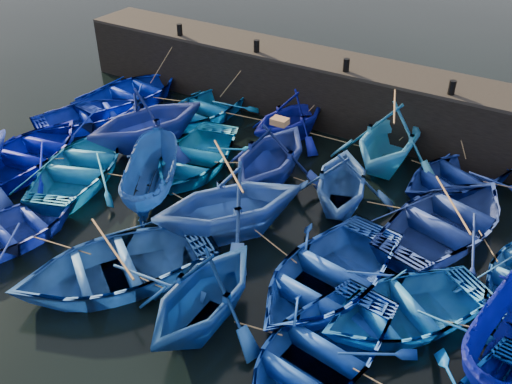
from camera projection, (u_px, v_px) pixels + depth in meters
The scene contains 31 objects.
ground at pixel (197, 264), 16.30m from camera, with size 120.00×120.00×0.00m, color black.
quay_wall at pixel (352, 97), 23.03m from camera, with size 26.00×2.50×2.50m, color black.
quay_top at pixel (355, 66), 22.30m from camera, with size 26.00×2.50×0.12m, color black.
bollard_0 at pixel (180, 30), 25.05m from camera, with size 0.24×0.24×0.50m, color black.
bollard_1 at pixel (257, 46), 23.28m from camera, with size 0.24×0.24×0.50m, color black.
bollard_2 at pixel (346, 65), 21.50m from camera, with size 0.24×0.24×0.50m, color black.
bollard_3 at pixel (452, 88), 19.72m from camera, with size 0.24×0.24×0.50m, color black.
boat_0 at pixel (132, 92), 25.12m from camera, with size 3.80×5.31×1.10m, color #001699.
boat_1 at pixel (204, 108), 23.88m from camera, with size 3.48×4.86×1.01m, color #0B5CA9.
boat_2 at pixel (290, 116), 22.01m from camera, with size 3.35×3.88×2.04m, color #050B7D.
boat_3 at pixel (390, 137), 20.17m from camera, with size 4.03×4.68×2.46m, color #2E81D4.
boat_4 at pixel (456, 176), 19.41m from camera, with size 3.35×4.68×0.97m, color navy.
boat_6 at pixel (92, 114), 23.39m from camera, with size 3.36×4.70×0.97m, color #081C9D.
boat_7 at pixel (147, 119), 21.29m from camera, with size 4.11×4.77×2.51m, color navy.
boat_8 at pixel (194, 156), 20.46m from camera, with size 3.55×4.97×1.03m, color blue.
boat_9 at pixel (271, 154), 19.24m from camera, with size 3.90×4.52×2.38m, color navy.
boat_10 at pixel (342, 180), 18.10m from camera, with size 3.44×3.99×2.10m, color #254E8F.
boat_11 at pixel (449, 220), 17.10m from camera, with size 4.00×5.59×1.16m, color navy.
boat_13 at pixel (30, 153), 20.62m from camera, with size 3.71×5.18×1.08m, color #000993.
boat_14 at pixel (82, 166), 19.86m from camera, with size 3.74×5.22×1.08m, color blue.
boat_15 at pixel (150, 178), 18.64m from camera, with size 1.61×4.28×1.65m, color navy.
boat_16 at pixel (229, 202), 16.78m from camera, with size 4.04×4.69×2.47m, color #274FA3.
boat_17 at pixel (326, 275), 15.11m from camera, with size 3.86×5.40×1.12m, color #123DA5.
boat_18 at pixel (404, 308), 14.19m from camera, with size 3.35×4.68×0.97m, color blue.
boat_21 at pixel (12, 229), 16.95m from camera, with size 3.20×4.47×0.93m, color #192F9F.
boat_22 at pixel (115, 265), 15.41m from camera, with size 3.96×5.54×1.15m, color #20519C.
boat_23 at pixel (203, 292), 13.82m from camera, with size 3.54×4.10×2.16m, color navy.
boat_24 at pixel (317, 352), 12.97m from camera, with size 3.56×4.98×1.03m, color navy.
wooden_crate at pixel (280, 121), 18.39m from camera, with size 0.54×0.40×0.21m, color #926640.
mooring_ropes at pixel (281, 160), 19.48m from camera, with size 17.37×11.59×2.10m.
loose_oars at pixel (306, 175), 16.85m from camera, with size 9.32×11.84×1.38m.
Camera 1 is at (8.08, -9.63, 10.72)m, focal length 40.00 mm.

